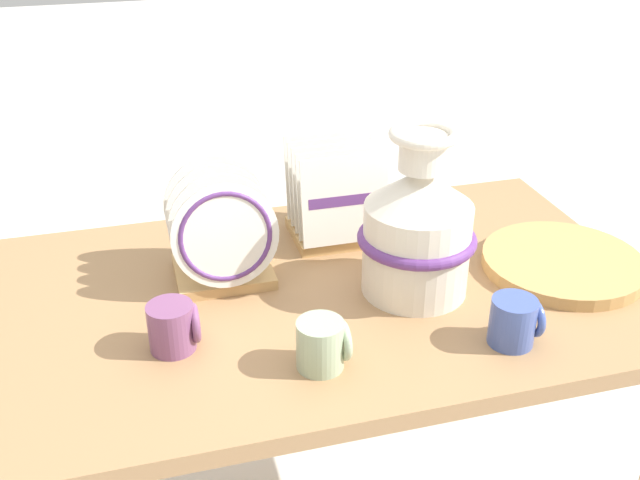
# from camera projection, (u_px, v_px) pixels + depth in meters

# --- Properties ---
(display_table) EXTENTS (1.31, 0.78, 0.69)m
(display_table) POSITION_uv_depth(u_px,v_px,m) (320.00, 323.00, 1.53)
(display_table) COLOR #9E754C
(display_table) RESTS_ON ground_plane
(ceramic_vase) EXTENTS (0.23, 0.23, 0.33)m
(ceramic_vase) POSITION_uv_depth(u_px,v_px,m) (418.00, 227.00, 1.42)
(ceramic_vase) COLOR silver
(ceramic_vase) RESTS_ON display_table
(dish_rack_round_plates) EXTENTS (0.21, 0.18, 0.23)m
(dish_rack_round_plates) POSITION_uv_depth(u_px,v_px,m) (222.00, 239.00, 1.48)
(dish_rack_round_plates) COLOR tan
(dish_rack_round_plates) RESTS_ON display_table
(dish_rack_square_plates) EXTENTS (0.19, 0.18, 0.22)m
(dish_rack_square_plates) POSITION_uv_depth(u_px,v_px,m) (335.00, 203.00, 1.65)
(dish_rack_square_plates) COLOR tan
(dish_rack_square_plates) RESTS_ON display_table
(wicker_charger_stack) EXTENTS (0.33, 0.33, 0.03)m
(wicker_charger_stack) POSITION_uv_depth(u_px,v_px,m) (563.00, 263.00, 1.55)
(wicker_charger_stack) COLOR tan
(wicker_charger_stack) RESTS_ON display_table
(mug_cobalt_glaze) EXTENTS (0.09, 0.08, 0.09)m
(mug_cobalt_glaze) POSITION_uv_depth(u_px,v_px,m) (515.00, 321.00, 1.31)
(mug_cobalt_glaze) COLOR #42569E
(mug_cobalt_glaze) RESTS_ON display_table
(mug_plum_glaze) EXTENTS (0.09, 0.08, 0.09)m
(mug_plum_glaze) POSITION_uv_depth(u_px,v_px,m) (174.00, 327.00, 1.30)
(mug_plum_glaze) COLOR #7A4770
(mug_plum_glaze) RESTS_ON display_table
(mug_sage_glaze) EXTENTS (0.09, 0.08, 0.09)m
(mug_sage_glaze) POSITION_uv_depth(u_px,v_px,m) (323.00, 344.00, 1.25)
(mug_sage_glaze) COLOR #9EB28E
(mug_sage_glaze) RESTS_ON display_table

